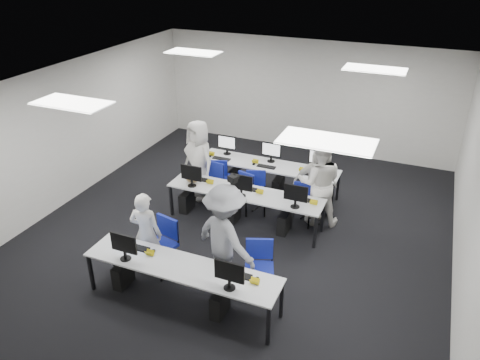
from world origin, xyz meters
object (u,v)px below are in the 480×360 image
at_px(desk_mid, 245,194).
at_px(chair_7, 315,205).
at_px(student_1, 319,183).
at_px(photographer, 225,238).
at_px(desk_front, 181,269).
at_px(student_0, 146,234).
at_px(student_2, 199,160).
at_px(student_3, 315,184).
at_px(chair_6, 251,194).
at_px(chair_1, 259,279).
at_px(chair_0, 162,255).
at_px(chair_5, 221,185).
at_px(chair_3, 255,200).
at_px(chair_4, 301,211).
at_px(chair_2, 218,188).

relative_size(desk_mid, chair_7, 3.47).
distance_m(student_1, photographer, 2.69).
distance_m(desk_front, student_0, 1.08).
distance_m(student_2, student_3, 2.60).
relative_size(student_1, student_3, 1.21).
height_order(student_2, photographer, photographer).
height_order(desk_front, photographer, photographer).
relative_size(chair_6, student_1, 0.47).
bearing_deg(desk_mid, chair_1, -61.57).
bearing_deg(chair_7, chair_0, -117.15).
bearing_deg(student_0, student_3, -132.80).
bearing_deg(student_1, student_2, -15.72).
relative_size(chair_1, chair_5, 1.00).
distance_m(desk_mid, student_1, 1.51).
distance_m(student_0, student_1, 3.58).
bearing_deg(chair_6, chair_3, -34.34).
relative_size(chair_0, photographer, 0.52).
relative_size(chair_7, student_0, 0.59).
xyz_separation_m(chair_0, photographer, (1.20, 0.08, 0.63)).
height_order(student_0, student_2, student_2).
distance_m(chair_3, student_0, 2.86).
height_order(chair_7, student_2, student_2).
distance_m(chair_4, chair_7, 0.37).
xyz_separation_m(chair_4, photographer, (-0.62, -2.38, 0.67)).
height_order(chair_5, student_3, student_3).
relative_size(chair_0, chair_3, 1.10).
height_order(chair_4, chair_7, chair_7).
xyz_separation_m(chair_2, photographer, (1.37, -2.58, 0.66)).
height_order(chair_3, chair_5, chair_5).
bearing_deg(desk_front, chair_1, 33.31).
relative_size(desk_front, chair_3, 3.60).
bearing_deg(chair_2, desk_front, -92.72).
xyz_separation_m(desk_mid, chair_1, (1.04, -1.92, -0.38)).
xyz_separation_m(chair_1, chair_3, (-1.01, 2.45, -0.02)).
bearing_deg(student_2, chair_5, 42.74).
bearing_deg(chair_4, chair_1, -99.36).
relative_size(student_1, student_2, 1.01).
relative_size(student_0, student_3, 1.03).
bearing_deg(desk_mid, chair_5, 138.24).
distance_m(chair_3, student_2, 1.55).
distance_m(chair_4, student_3, 0.63).
distance_m(chair_5, chair_6, 0.79).
bearing_deg(photographer, chair_1, -159.69).
bearing_deg(student_3, chair_2, 167.85).
relative_size(student_3, photographer, 0.81).
bearing_deg(chair_3, student_0, -131.51).
relative_size(chair_5, chair_6, 1.09).
xyz_separation_m(chair_0, chair_5, (-0.16, 2.81, -0.01)).
xyz_separation_m(chair_7, student_3, (-0.06, 0.06, 0.46)).
bearing_deg(desk_mid, chair_0, -111.22).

